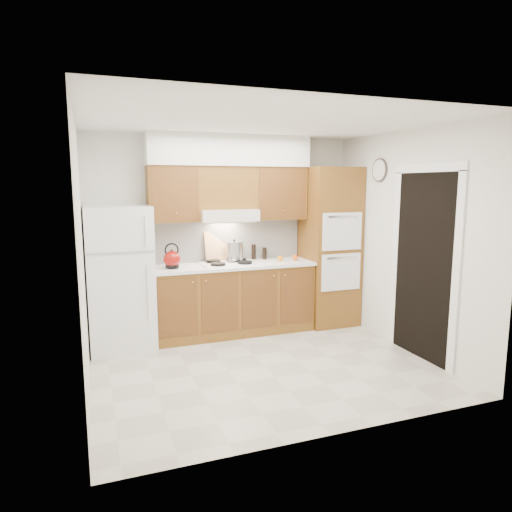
{
  "coord_description": "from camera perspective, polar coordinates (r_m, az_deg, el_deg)",
  "views": [
    {
      "loc": [
        -1.71,
        -4.44,
        1.97
      ],
      "look_at": [
        0.07,
        0.45,
        1.15
      ],
      "focal_mm": 32.0,
      "sensor_mm": 36.0,
      "label": 1
    }
  ],
  "objects": [
    {
      "name": "floor",
      "position": [
        5.15,
        0.97,
        -13.53
      ],
      "size": [
        3.6,
        3.6,
        0.0
      ],
      "primitive_type": "plane",
      "color": "beige",
      "rests_on": "ground"
    },
    {
      "name": "ceiling",
      "position": [
        4.8,
        1.06,
        16.48
      ],
      "size": [
        3.6,
        3.6,
        0.0
      ],
      "primitive_type": "plane",
      "color": "white",
      "rests_on": "wall_back"
    },
    {
      "name": "wall_back",
      "position": [
        6.22,
        -3.97,
        2.74
      ],
      "size": [
        3.6,
        0.02,
        2.6
      ],
      "primitive_type": "cube",
      "color": "silver",
      "rests_on": "floor"
    },
    {
      "name": "wall_left",
      "position": [
        4.49,
        -20.94,
        -0.22
      ],
      "size": [
        0.02,
        3.0,
        2.6
      ],
      "primitive_type": "cube",
      "color": "silver",
      "rests_on": "floor"
    },
    {
      "name": "wall_right",
      "position": [
        5.7,
        18.15,
        1.75
      ],
      "size": [
        0.02,
        3.0,
        2.6
      ],
      "primitive_type": "cube",
      "color": "silver",
      "rests_on": "floor"
    },
    {
      "name": "fridge",
      "position": [
        5.7,
        -16.6,
        -2.66
      ],
      "size": [
        0.75,
        0.72,
        1.72
      ],
      "primitive_type": "cube",
      "color": "white",
      "rests_on": "floor"
    },
    {
      "name": "base_cabinets",
      "position": [
        6.1,
        -2.87,
        -5.5
      ],
      "size": [
        2.11,
        0.6,
        0.9
      ],
      "primitive_type": "cube",
      "color": "brown",
      "rests_on": "floor"
    },
    {
      "name": "countertop",
      "position": [
        5.99,
        -2.88,
        -1.17
      ],
      "size": [
        2.13,
        0.62,
        0.04
      ],
      "primitive_type": "cube",
      "color": "white",
      "rests_on": "base_cabinets"
    },
    {
      "name": "backsplash",
      "position": [
        6.22,
        -3.7,
        2.0
      ],
      "size": [
        2.11,
        0.03,
        0.56
      ],
      "primitive_type": "cube",
      "color": "white",
      "rests_on": "countertop"
    },
    {
      "name": "oven_cabinet",
      "position": [
        6.5,
        9.15,
        1.14
      ],
      "size": [
        0.7,
        0.65,
        2.2
      ],
      "primitive_type": "cube",
      "color": "brown",
      "rests_on": "floor"
    },
    {
      "name": "upper_cab_left",
      "position": [
        5.86,
        -10.36,
        7.63
      ],
      "size": [
        0.63,
        0.33,
        0.7
      ],
      "primitive_type": "cube",
      "color": "brown",
      "rests_on": "wall_back"
    },
    {
      "name": "upper_cab_right",
      "position": [
        6.27,
        2.75,
        7.84
      ],
      "size": [
        0.73,
        0.33,
        0.7
      ],
      "primitive_type": "cube",
      "color": "brown",
      "rests_on": "wall_back"
    },
    {
      "name": "range_hood",
      "position": [
        5.97,
        -3.63,
        5.14
      ],
      "size": [
        0.75,
        0.45,
        0.15
      ],
      "primitive_type": "cube",
      "color": "silver",
      "rests_on": "wall_back"
    },
    {
      "name": "upper_cab_over_hood",
      "position": [
        6.02,
        -3.82,
        8.5
      ],
      "size": [
        0.75,
        0.33,
        0.55
      ],
      "primitive_type": "cube",
      "color": "brown",
      "rests_on": "range_hood"
    },
    {
      "name": "soffit",
      "position": [
        6.03,
        -3.36,
        13.02
      ],
      "size": [
        2.13,
        0.36,
        0.4
      ],
      "primitive_type": "cube",
      "color": "silver",
      "rests_on": "wall_back"
    },
    {
      "name": "cooktop",
      "position": [
        5.99,
        -3.39,
        -0.92
      ],
      "size": [
        0.74,
        0.5,
        0.01
      ],
      "primitive_type": "cube",
      "color": "white",
      "rests_on": "countertop"
    },
    {
      "name": "doorway",
      "position": [
        5.46,
        20.18,
        -1.3
      ],
      "size": [
        0.02,
        0.9,
        2.1
      ],
      "primitive_type": "cube",
      "color": "black",
      "rests_on": "floor"
    },
    {
      "name": "wall_clock",
      "position": [
        6.1,
        15.19,
        10.33
      ],
      "size": [
        0.02,
        0.3,
        0.3
      ],
      "primitive_type": "cylinder",
      "rotation": [
        0.0,
        1.57,
        0.0
      ],
      "color": "#3F3833",
      "rests_on": "wall_right"
    },
    {
      "name": "kettle",
      "position": [
        5.73,
        -10.47,
        -0.4
      ],
      "size": [
        0.26,
        0.26,
        0.21
      ],
      "primitive_type": "sphere",
      "rotation": [
        0.0,
        0.0,
        -0.32
      ],
      "color": "maroon",
      "rests_on": "countertop"
    },
    {
      "name": "cutting_board",
      "position": [
        6.16,
        -5.04,
        1.16
      ],
      "size": [
        0.33,
        0.16,
        0.42
      ],
      "primitive_type": "cube",
      "rotation": [
        -0.21,
        0.0,
        0.17
      ],
      "color": "tan",
      "rests_on": "countertop"
    },
    {
      "name": "stock_pot",
      "position": [
        6.09,
        -2.72,
        0.63
      ],
      "size": [
        0.3,
        0.3,
        0.24
      ],
      "primitive_type": "cylinder",
      "rotation": [
        0.0,
        0.0,
        0.4
      ],
      "color": "#B7B7BC",
      "rests_on": "cooktop"
    },
    {
      "name": "condiment_a",
      "position": [
        6.33,
        -0.3,
        0.54
      ],
      "size": [
        0.06,
        0.06,
        0.21
      ],
      "primitive_type": "cylinder",
      "rotation": [
        0.0,
        0.0,
        0.09
      ],
      "color": "black",
      "rests_on": "countertop"
    },
    {
      "name": "condiment_b",
      "position": [
        6.32,
        1.06,
        0.33
      ],
      "size": [
        0.06,
        0.06,
        0.17
      ],
      "primitive_type": "cylinder",
      "rotation": [
        0.0,
        0.0,
        0.18
      ],
      "color": "black",
      "rests_on": "countertop"
    },
    {
      "name": "condiment_c",
      "position": [
        6.39,
        1.11,
        0.32
      ],
      "size": [
        0.06,
        0.06,
        0.14
      ],
      "primitive_type": "cylinder",
      "rotation": [
        0.0,
        0.0,
        -0.1
      ],
      "color": "black",
      "rests_on": "countertop"
    },
    {
      "name": "orange_near",
      "position": [
        6.26,
        4.9,
        -0.2
      ],
      "size": [
        0.1,
        0.1,
        0.08
      ],
      "primitive_type": "sphere",
      "rotation": [
        0.0,
        0.0,
        0.43
      ],
      "color": "orange",
      "rests_on": "countertop"
    },
    {
      "name": "orange_far",
      "position": [
        6.19,
        3.06,
        -0.29
      ],
      "size": [
        0.09,
        0.09,
        0.07
      ],
      "primitive_type": "sphere",
      "rotation": [
        0.0,
        0.0,
        0.32
      ],
      "color": "orange",
      "rests_on": "countertop"
    }
  ]
}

